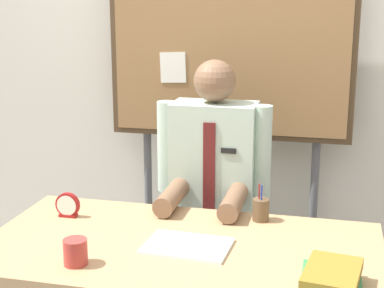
{
  "coord_description": "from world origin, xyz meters",
  "views": [
    {
      "loc": [
        0.53,
        -2.01,
        1.64
      ],
      "look_at": [
        0.0,
        0.19,
        1.07
      ],
      "focal_mm": 54.78,
      "sensor_mm": 36.0,
      "label": 1
    }
  ],
  "objects_px": {
    "bulletin_board": "(230,27)",
    "book_stack": "(332,282)",
    "person": "(213,210)",
    "open_notebook": "(188,246)",
    "desk": "(180,266)",
    "coffee_mug": "(75,252)",
    "pen_holder": "(261,210)",
    "desk_clock": "(68,206)"
  },
  "relations": [
    {
      "from": "bulletin_board",
      "to": "book_stack",
      "type": "height_order",
      "value": "bulletin_board"
    },
    {
      "from": "person",
      "to": "open_notebook",
      "type": "bearing_deg",
      "value": -87.02
    },
    {
      "from": "desk",
      "to": "coffee_mug",
      "type": "distance_m",
      "value": 0.43
    },
    {
      "from": "desk",
      "to": "book_stack",
      "type": "relative_size",
      "value": 5.4
    },
    {
      "from": "open_notebook",
      "to": "pen_holder",
      "type": "relative_size",
      "value": 1.99
    },
    {
      "from": "person",
      "to": "book_stack",
      "type": "distance_m",
      "value": 1.05
    },
    {
      "from": "bulletin_board",
      "to": "coffee_mug",
      "type": "bearing_deg",
      "value": -103.9
    },
    {
      "from": "person",
      "to": "pen_holder",
      "type": "bearing_deg",
      "value": -49.04
    },
    {
      "from": "desk_clock",
      "to": "bulletin_board",
      "type": "bearing_deg",
      "value": 57.31
    },
    {
      "from": "coffee_mug",
      "to": "pen_holder",
      "type": "xyz_separation_m",
      "value": [
        0.58,
        0.57,
        0.0
      ]
    },
    {
      "from": "bulletin_board",
      "to": "open_notebook",
      "type": "relative_size",
      "value": 6.67
    },
    {
      "from": "bulletin_board",
      "to": "open_notebook",
      "type": "xyz_separation_m",
      "value": [
        0.03,
        -1.04,
        -0.76
      ]
    },
    {
      "from": "book_stack",
      "to": "desk_clock",
      "type": "bearing_deg",
      "value": 159.18
    },
    {
      "from": "person",
      "to": "open_notebook",
      "type": "xyz_separation_m",
      "value": [
        0.03,
        -0.65,
        0.09
      ]
    },
    {
      "from": "coffee_mug",
      "to": "open_notebook",
      "type": "bearing_deg",
      "value": 33.64
    },
    {
      "from": "bulletin_board",
      "to": "coffee_mug",
      "type": "height_order",
      "value": "bulletin_board"
    },
    {
      "from": "coffee_mug",
      "to": "pen_holder",
      "type": "height_order",
      "value": "pen_holder"
    },
    {
      "from": "desk_clock",
      "to": "desk",
      "type": "bearing_deg",
      "value": -17.48
    },
    {
      "from": "desk_clock",
      "to": "coffee_mug",
      "type": "xyz_separation_m",
      "value": [
        0.23,
        -0.42,
        -0.0
      ]
    },
    {
      "from": "person",
      "to": "open_notebook",
      "type": "distance_m",
      "value": 0.66
    },
    {
      "from": "desk",
      "to": "person",
      "type": "height_order",
      "value": "person"
    },
    {
      "from": "pen_holder",
      "to": "open_notebook",
      "type": "bearing_deg",
      "value": -124.34
    },
    {
      "from": "open_notebook",
      "to": "coffee_mug",
      "type": "height_order",
      "value": "coffee_mug"
    },
    {
      "from": "bulletin_board",
      "to": "person",
      "type": "bearing_deg",
      "value": -89.97
    },
    {
      "from": "bulletin_board",
      "to": "open_notebook",
      "type": "height_order",
      "value": "bulletin_board"
    },
    {
      "from": "bulletin_board",
      "to": "book_stack",
      "type": "xyz_separation_m",
      "value": [
        0.57,
        -1.27,
        -0.73
      ]
    },
    {
      "from": "bulletin_board",
      "to": "desk_clock",
      "type": "xyz_separation_m",
      "value": [
        -0.55,
        -0.85,
        -0.72
      ]
    },
    {
      "from": "person",
      "to": "book_stack",
      "type": "xyz_separation_m",
      "value": [
        0.57,
        -0.88,
        0.13
      ]
    },
    {
      "from": "open_notebook",
      "to": "pen_holder",
      "type": "bearing_deg",
      "value": 55.66
    },
    {
      "from": "desk",
      "to": "desk_clock",
      "type": "bearing_deg",
      "value": 162.52
    },
    {
      "from": "desk",
      "to": "pen_holder",
      "type": "height_order",
      "value": "pen_holder"
    },
    {
      "from": "bulletin_board",
      "to": "desk_clock",
      "type": "distance_m",
      "value": 1.24
    },
    {
      "from": "desk",
      "to": "desk_clock",
      "type": "xyz_separation_m",
      "value": [
        -0.55,
        0.17,
        0.14
      ]
    },
    {
      "from": "open_notebook",
      "to": "bulletin_board",
      "type": "bearing_deg",
      "value": 91.88
    },
    {
      "from": "bulletin_board",
      "to": "coffee_mug",
      "type": "relative_size",
      "value": 22.58
    },
    {
      "from": "desk",
      "to": "open_notebook",
      "type": "distance_m",
      "value": 0.1
    },
    {
      "from": "bulletin_board",
      "to": "book_stack",
      "type": "relative_size",
      "value": 7.54
    },
    {
      "from": "person",
      "to": "desk_clock",
      "type": "xyz_separation_m",
      "value": [
        -0.55,
        -0.46,
        0.14
      ]
    },
    {
      "from": "coffee_mug",
      "to": "desk",
      "type": "bearing_deg",
      "value": 38.67
    },
    {
      "from": "desk_clock",
      "to": "coffee_mug",
      "type": "bearing_deg",
      "value": -61.54
    },
    {
      "from": "book_stack",
      "to": "bulletin_board",
      "type": "bearing_deg",
      "value": 113.98
    },
    {
      "from": "bulletin_board",
      "to": "open_notebook",
      "type": "distance_m",
      "value": 1.29
    }
  ]
}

